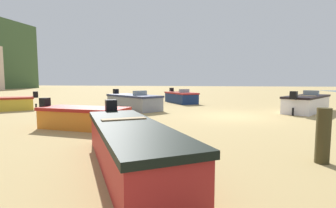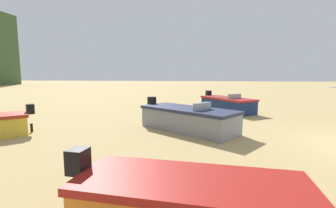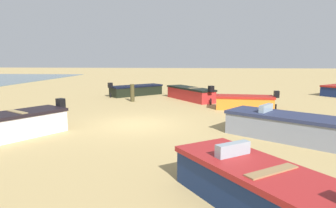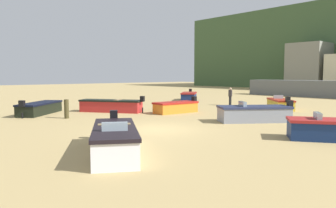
{
  "view_description": "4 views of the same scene",
  "coord_description": "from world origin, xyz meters",
  "views": [
    {
      "loc": [
        -12.83,
        0.55,
        1.78
      ],
      "look_at": [
        -2.32,
        2.91,
        0.78
      ],
      "focal_mm": 26.07,
      "sensor_mm": 36.0,
      "label": 1
    },
    {
      "loc": [
        -7.8,
        5.54,
        2.28
      ],
      "look_at": [
        1.77,
        6.91,
        1.08
      ],
      "focal_mm": 25.06,
      "sensor_mm": 36.0,
      "label": 2
    },
    {
      "loc": [
        12.68,
        2.72,
        2.97
      ],
      "look_at": [
        -1.55,
        1.41,
        0.72
      ],
      "focal_mm": 30.96,
      "sensor_mm": 36.0,
      "label": 3
    },
    {
      "loc": [
        12.45,
        -10.3,
        2.77
      ],
      "look_at": [
        -4.36,
        4.7,
        0.72
      ],
      "focal_mm": 34.37,
      "sensor_mm": 36.0,
      "label": 4
    }
  ],
  "objects": [
    {
      "name": "boat_grey_3",
      "position": [
        1.75,
        6.08,
        0.48
      ],
      "size": [
        3.73,
        4.32,
        1.25
      ],
      "rotation": [
        0.0,
        0.0,
        2.52
      ],
      "color": "gray",
      "rests_on": "ground"
    },
    {
      "name": "boat_navy_5",
      "position": [
        7.06,
        3.93,
        0.46
      ],
      "size": [
        3.84,
        3.31,
        1.21
      ],
      "rotation": [
        0.0,
        0.0,
        2.18
      ],
      "color": "navy",
      "rests_on": "ground"
    },
    {
      "name": "boat_red_1",
      "position": [
        -8.17,
        2.42,
        0.47
      ],
      "size": [
        4.57,
        3.67,
        1.23
      ],
      "rotation": [
        0.0,
        0.0,
        2.17
      ],
      "color": "#B42726",
      "rests_on": "ground"
    },
    {
      "name": "mooring_post_near_water",
      "position": [
        -7.03,
        -1.59,
        0.61
      ],
      "size": [
        0.29,
        0.29,
        1.21
      ],
      "primitive_type": "cylinder",
      "color": "#3F381E",
      "rests_on": "ground"
    },
    {
      "name": "boat_white_7",
      "position": [
        2.88,
        -4.28,
        0.49
      ],
      "size": [
        4.67,
        3.66,
        1.27
      ],
      "rotation": [
        0.0,
        0.0,
        4.16
      ],
      "color": "silver",
      "rests_on": "ground"
    },
    {
      "name": "boat_orange_2",
      "position": [
        -4.6,
        5.69,
        0.41
      ],
      "size": [
        1.59,
        3.67,
        1.13
      ],
      "rotation": [
        0.0,
        0.0,
        3.06
      ],
      "color": "orange",
      "rests_on": "ground"
    },
    {
      "name": "ground_plane",
      "position": [
        0.0,
        0.0,
        0.0
      ],
      "size": [
        160.0,
        160.0,
        0.0
      ],
      "primitive_type": "plane",
      "color": "tan"
    },
    {
      "name": "boat_yellow_4",
      "position": [
        -0.78,
        13.68,
        0.42
      ],
      "size": [
        3.51,
        3.54,
        1.14
      ],
      "rotation": [
        0.0,
        0.0,
        0.78
      ],
      "color": "gold",
      "rests_on": "ground"
    }
  ]
}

